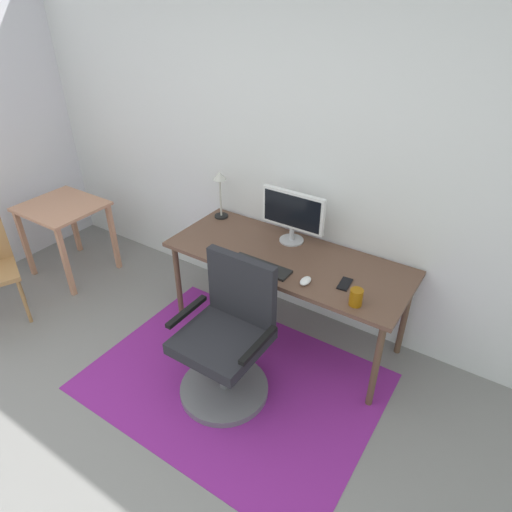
{
  "coord_description": "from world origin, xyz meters",
  "views": [
    {
      "loc": [
        1.43,
        -0.54,
        2.38
      ],
      "look_at": [
        0.06,
        1.53,
        0.81
      ],
      "focal_mm": 31.25,
      "sensor_mm": 36.0,
      "label": 1
    }
  ],
  "objects_px": {
    "desk": "(287,264)",
    "cell_phone": "(345,284)",
    "keyboard": "(260,266)",
    "desk_lamp": "(220,186)",
    "office_chair": "(227,345)",
    "coffee_cup": "(356,297)",
    "monitor": "(293,213)",
    "computer_mouse": "(305,281)",
    "side_table": "(64,217)"
  },
  "relations": [
    {
      "from": "computer_mouse",
      "to": "side_table",
      "type": "relative_size",
      "value": 0.15
    },
    {
      "from": "desk",
      "to": "side_table",
      "type": "distance_m",
      "value": 2.12
    },
    {
      "from": "monitor",
      "to": "cell_phone",
      "type": "height_order",
      "value": "monitor"
    },
    {
      "from": "monitor",
      "to": "cell_phone",
      "type": "bearing_deg",
      "value": -27.86
    },
    {
      "from": "office_chair",
      "to": "side_table",
      "type": "xyz_separation_m",
      "value": [
        -2.05,
        0.35,
        0.19
      ]
    },
    {
      "from": "computer_mouse",
      "to": "cell_phone",
      "type": "bearing_deg",
      "value": 29.57
    },
    {
      "from": "desk",
      "to": "monitor",
      "type": "xyz_separation_m",
      "value": [
        -0.08,
        0.2,
        0.29
      ]
    },
    {
      "from": "keyboard",
      "to": "desk_lamp",
      "type": "bearing_deg",
      "value": 146.12
    },
    {
      "from": "desk_lamp",
      "to": "side_table",
      "type": "xyz_separation_m",
      "value": [
        -1.34,
        -0.55,
        -0.42
      ]
    },
    {
      "from": "keyboard",
      "to": "coffee_cup",
      "type": "xyz_separation_m",
      "value": [
        0.69,
        -0.03,
        0.04
      ]
    },
    {
      "from": "desk",
      "to": "computer_mouse",
      "type": "xyz_separation_m",
      "value": [
        0.26,
        -0.22,
        0.08
      ]
    },
    {
      "from": "coffee_cup",
      "to": "desk",
      "type": "bearing_deg",
      "value": 157.95
    },
    {
      "from": "keyboard",
      "to": "computer_mouse",
      "type": "height_order",
      "value": "computer_mouse"
    },
    {
      "from": "side_table",
      "to": "coffee_cup",
      "type": "bearing_deg",
      "value": 1.65
    },
    {
      "from": "desk_lamp",
      "to": "office_chair",
      "type": "relative_size",
      "value": 0.41
    },
    {
      "from": "coffee_cup",
      "to": "office_chair",
      "type": "xyz_separation_m",
      "value": [
        -0.65,
        -0.42,
        -0.38
      ]
    },
    {
      "from": "desk",
      "to": "monitor",
      "type": "relative_size",
      "value": 3.56
    },
    {
      "from": "keyboard",
      "to": "cell_phone",
      "type": "relative_size",
      "value": 3.07
    },
    {
      "from": "desk_lamp",
      "to": "monitor",
      "type": "bearing_deg",
      "value": -2.23
    },
    {
      "from": "monitor",
      "to": "side_table",
      "type": "distance_m",
      "value": 2.11
    },
    {
      "from": "monitor",
      "to": "cell_phone",
      "type": "relative_size",
      "value": 3.48
    },
    {
      "from": "desk",
      "to": "cell_phone",
      "type": "distance_m",
      "value": 0.49
    },
    {
      "from": "desk_lamp",
      "to": "coffee_cup",
      "type": "bearing_deg",
      "value": -19.26
    },
    {
      "from": "cell_phone",
      "to": "side_table",
      "type": "relative_size",
      "value": 0.2
    },
    {
      "from": "desk",
      "to": "coffee_cup",
      "type": "height_order",
      "value": "coffee_cup"
    },
    {
      "from": "keyboard",
      "to": "coffee_cup",
      "type": "bearing_deg",
      "value": -2.12
    },
    {
      "from": "desk",
      "to": "coffee_cup",
      "type": "xyz_separation_m",
      "value": [
        0.61,
        -0.25,
        0.11
      ]
    },
    {
      "from": "monitor",
      "to": "side_table",
      "type": "height_order",
      "value": "monitor"
    },
    {
      "from": "desk_lamp",
      "to": "office_chair",
      "type": "distance_m",
      "value": 1.3
    },
    {
      "from": "desk",
      "to": "side_table",
      "type": "xyz_separation_m",
      "value": [
        -2.09,
        -0.32,
        -0.08
      ]
    },
    {
      "from": "keyboard",
      "to": "desk",
      "type": "bearing_deg",
      "value": 69.33
    },
    {
      "from": "cell_phone",
      "to": "monitor",
      "type": "bearing_deg",
      "value": 146.45
    },
    {
      "from": "cell_phone",
      "to": "coffee_cup",
      "type": "bearing_deg",
      "value": -54.85
    },
    {
      "from": "desk",
      "to": "coffee_cup",
      "type": "bearing_deg",
      "value": -22.05
    },
    {
      "from": "keyboard",
      "to": "computer_mouse",
      "type": "bearing_deg",
      "value": 0.92
    },
    {
      "from": "desk",
      "to": "coffee_cup",
      "type": "distance_m",
      "value": 0.67
    },
    {
      "from": "coffee_cup",
      "to": "side_table",
      "type": "distance_m",
      "value": 2.71
    },
    {
      "from": "desk_lamp",
      "to": "office_chair",
      "type": "xyz_separation_m",
      "value": [
        0.71,
        -0.9,
        -0.61
      ]
    },
    {
      "from": "computer_mouse",
      "to": "coffee_cup",
      "type": "bearing_deg",
      "value": -5.04
    },
    {
      "from": "cell_phone",
      "to": "side_table",
      "type": "height_order",
      "value": "cell_phone"
    },
    {
      "from": "desk",
      "to": "keyboard",
      "type": "bearing_deg",
      "value": -110.67
    },
    {
      "from": "keyboard",
      "to": "office_chair",
      "type": "xyz_separation_m",
      "value": [
        0.04,
        -0.45,
        -0.34
      ]
    },
    {
      "from": "monitor",
      "to": "desk_lamp",
      "type": "height_order",
      "value": "monitor"
    },
    {
      "from": "cell_phone",
      "to": "keyboard",
      "type": "bearing_deg",
      "value": -172.63
    },
    {
      "from": "computer_mouse",
      "to": "cell_phone",
      "type": "xyz_separation_m",
      "value": [
        0.22,
        0.12,
        -0.01
      ]
    },
    {
      "from": "computer_mouse",
      "to": "desk_lamp",
      "type": "xyz_separation_m",
      "value": [
        -1.01,
        0.45,
        0.26
      ]
    },
    {
      "from": "desk_lamp",
      "to": "keyboard",
      "type": "bearing_deg",
      "value": -33.88
    },
    {
      "from": "keyboard",
      "to": "coffee_cup",
      "type": "distance_m",
      "value": 0.69
    },
    {
      "from": "office_chair",
      "to": "monitor",
      "type": "bearing_deg",
      "value": 92.86
    },
    {
      "from": "desk_lamp",
      "to": "side_table",
      "type": "distance_m",
      "value": 1.51
    }
  ]
}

